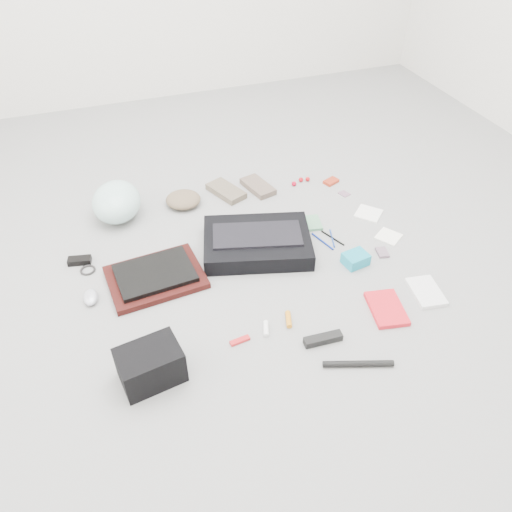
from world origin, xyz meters
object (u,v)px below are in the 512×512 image
object	(u,v)px
laptop	(155,273)
camera_bag	(150,365)
accordion_wallet	(356,259)
book_red	(387,309)
bike_helmet	(116,202)
messenger_bag	(257,243)

from	to	relation	value
laptop	camera_bag	size ratio (longest dim) A/B	1.49
accordion_wallet	book_red	bearing A→B (deg)	-102.84
camera_bag	laptop	bearing A→B (deg)	68.98
book_red	accordion_wallet	world-z (taller)	accordion_wallet
book_red	camera_bag	bearing A→B (deg)	-168.78
laptop	accordion_wallet	size ratio (longest dim) A/B	3.04
bike_helmet	accordion_wallet	xyz separation A→B (m)	(0.97, -0.73, -0.06)
messenger_bag	camera_bag	bearing A→B (deg)	-121.68
messenger_bag	accordion_wallet	xyz separation A→B (m)	(0.39, -0.25, -0.01)
bike_helmet	accordion_wallet	bearing A→B (deg)	-24.52
messenger_bag	book_red	xyz separation A→B (m)	(0.37, -0.55, -0.03)
laptop	camera_bag	bearing A→B (deg)	-107.05
messenger_bag	bike_helmet	distance (m)	0.76
book_red	accordion_wallet	distance (m)	0.31
laptop	accordion_wallet	distance (m)	0.90
camera_bag	accordion_wallet	size ratio (longest dim) A/B	2.04
bike_helmet	book_red	size ratio (longest dim) A/B	1.51
camera_bag	book_red	xyz separation A→B (m)	(0.97, 0.01, -0.06)
messenger_bag	camera_bag	size ratio (longest dim) A/B	2.24
messenger_bag	book_red	world-z (taller)	messenger_bag
bike_helmet	camera_bag	distance (m)	1.04
laptop	camera_bag	world-z (taller)	camera_bag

